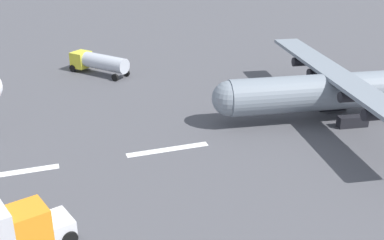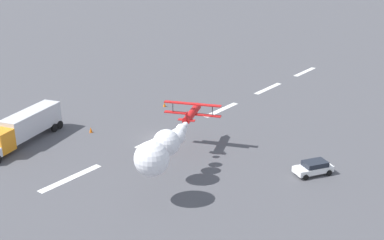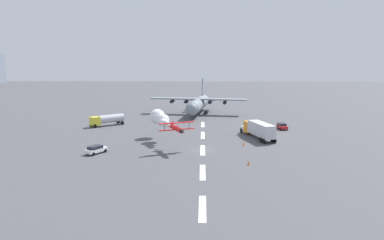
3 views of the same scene
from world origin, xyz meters
The scene contains 4 objects.
runway_stripe_4 centered at (14.11, 0.00, 0.01)m, with size 8.00×0.90×0.01m, color white.
runway_stripe_5 centered at (28.21, 0.00, 0.01)m, with size 8.00×0.90×0.01m, color white.
cargo_transport_plane centered at (46.43, 1.64, 3.33)m, with size 25.45×31.22×11.10m.
fuel_tanker_truck centered at (25.63, 25.57, 1.74)m, with size 7.65×8.53×2.90m.
Camera 1 is at (17.16, -39.73, 20.81)m, focal length 45.22 mm.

